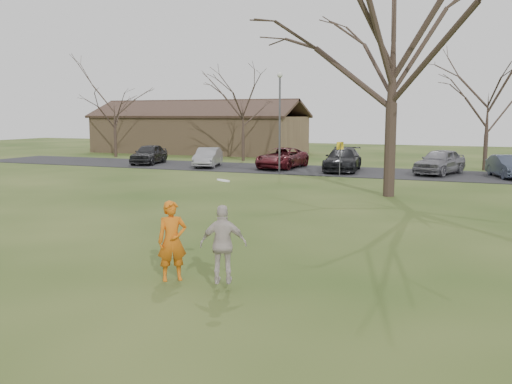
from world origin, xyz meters
TOP-DOWN VIEW (x-y plane):
  - ground at (0.00, 0.00)m, footprint 120.00×120.00m
  - parking_strip at (0.00, 25.00)m, footprint 62.00×6.50m
  - player_defender at (-0.38, 0.03)m, footprint 0.78×0.74m
  - car_0 at (-17.20, 24.85)m, footprint 2.61×4.58m
  - car_1 at (-12.06, 24.44)m, footprint 2.43×4.27m
  - car_2 at (-6.89, 25.48)m, footprint 2.63×5.13m
  - car_3 at (-2.56, 25.09)m, footprint 2.62×5.33m
  - car_4 at (3.44, 25.41)m, footprint 3.21×4.94m
  - car_5 at (7.25, 24.99)m, footprint 2.52×4.18m
  - catching_play at (1.00, -0.22)m, footprint 1.05×0.74m
  - building at (-20.00, 38.00)m, footprint 20.60×8.50m
  - lamp_post at (-6.00, 22.50)m, footprint 0.34×0.34m
  - sign_yellow at (-2.00, 22.00)m, footprint 0.35×0.35m
  - big_tree at (2.00, 15.00)m, footprint 9.00×9.00m
  - small_tree_row at (4.38, 30.06)m, footprint 55.00×5.90m

SIDE VIEW (x-z plane):
  - ground at x=0.00m, z-range 0.00..0.00m
  - parking_strip at x=0.00m, z-range 0.00..0.04m
  - car_5 at x=7.25m, z-range 0.04..1.34m
  - car_1 at x=-12.06m, z-range 0.04..1.37m
  - car_2 at x=-6.89m, z-range 0.04..1.42m
  - car_0 at x=-17.20m, z-range 0.04..1.51m
  - car_3 at x=-2.56m, z-range 0.04..1.53m
  - car_4 at x=3.44m, z-range 0.04..1.60m
  - player_defender at x=-0.38m, z-range 0.00..1.79m
  - catching_play at x=1.00m, z-range -0.10..2.10m
  - sign_yellow at x=-2.00m, z-range 0.41..2.49m
  - building at x=-20.00m, z-range -0.64..4.50m
  - small_tree_row at x=4.38m, z-range -0.36..8.14m
  - lamp_post at x=-6.00m, z-range 0.83..7.10m
  - big_tree at x=2.00m, z-range 0.00..14.00m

